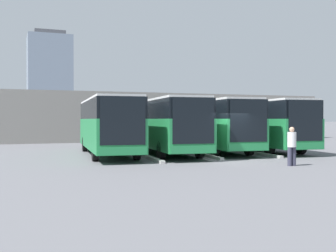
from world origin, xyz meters
TOP-DOWN VIEW (x-y plane):
  - ground_plane at (0.00, 0.00)m, footprint 600.00×600.00m
  - bus_0 at (-5.33, -5.40)m, footprint 3.49×11.53m
  - curb_divider_0 at (-3.56, -3.73)m, footprint 0.95×7.95m
  - bus_1 at (-1.78, -5.68)m, footprint 3.49×11.53m
  - curb_divider_1 at (0.00, -4.00)m, footprint 0.95×7.95m
  - bus_2 at (1.78, -5.06)m, footprint 3.49×11.53m
  - curb_divider_2 at (3.56, -3.38)m, footprint 0.95×7.95m
  - bus_3 at (5.34, -5.34)m, footprint 3.49×11.53m
  - pedestrian at (-1.45, 3.45)m, footprint 0.43×0.42m
  - station_building at (0.00, -24.60)m, footprint 44.03×12.85m
  - office_tower at (-8.59, -206.51)m, footprint 21.82×21.82m

SIDE VIEW (x-z plane):
  - ground_plane at x=0.00m, z-range 0.00..0.00m
  - curb_divider_0 at x=-3.56m, z-range 0.00..0.15m
  - curb_divider_1 at x=0.00m, z-range 0.00..0.15m
  - curb_divider_2 at x=3.56m, z-range 0.00..0.15m
  - pedestrian at x=-1.45m, z-range 0.07..1.89m
  - bus_0 at x=-5.33m, z-range 0.19..3.59m
  - bus_1 at x=-1.78m, z-range 0.19..3.59m
  - bus_2 at x=1.78m, z-range 0.19..3.59m
  - bus_3 at x=5.34m, z-range 0.19..3.59m
  - station_building at x=0.00m, z-range 0.03..4.87m
  - office_tower at x=-8.59m, z-range -0.60..46.89m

